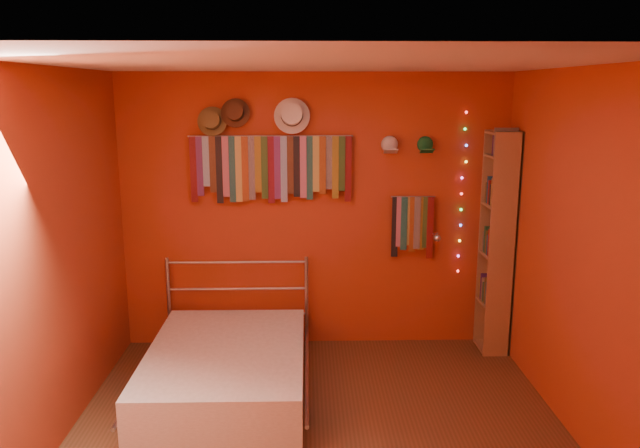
{
  "coord_description": "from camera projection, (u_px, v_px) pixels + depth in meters",
  "views": [
    {
      "loc": [
        -0.09,
        -3.82,
        2.35
      ],
      "look_at": [
        0.03,
        0.9,
        1.33
      ],
      "focal_mm": 35.0,
      "sensor_mm": 36.0,
      "label": 1
    }
  ],
  "objects": [
    {
      "name": "left_wall",
      "position": [
        42.0,
        268.0,
        3.92
      ],
      "size": [
        0.02,
        3.5,
        2.5
      ],
      "primitive_type": "cube",
      "color": "maroon",
      "rests_on": "ground"
    },
    {
      "name": "fairy_lights",
      "position": [
        462.0,
        194.0,
        5.63
      ],
      "size": [
        0.05,
        0.02,
        1.48
      ],
      "color": "#FF3333",
      "rests_on": "back_wall"
    },
    {
      "name": "small_tie_rack",
      "position": [
        413.0,
        223.0,
        5.65
      ],
      "size": [
        0.4,
        0.03,
        0.58
      ],
      "color": "#A5A5AA",
      "rests_on": "back_wall"
    },
    {
      "name": "back_wall",
      "position": [
        315.0,
        212.0,
        5.67
      ],
      "size": [
        3.5,
        0.02,
        2.5
      ],
      "primitive_type": "cube",
      "color": "maroon",
      "rests_on": "ground"
    },
    {
      "name": "bookshelf",
      "position": [
        501.0,
        242.0,
        5.55
      ],
      "size": [
        0.25,
        0.34,
        2.0
      ],
      "color": "#9A6845",
      "rests_on": "ground"
    },
    {
      "name": "cap_white",
      "position": [
        390.0,
        145.0,
        5.51
      ],
      "size": [
        0.16,
        0.21,
        0.16
      ],
      "color": "silver",
      "rests_on": "back_wall"
    },
    {
      "name": "fedora_olive",
      "position": [
        212.0,
        121.0,
        5.39
      ],
      "size": [
        0.26,
        0.14,
        0.25
      ],
      "rotation": [
        1.36,
        0.0,
        0.0
      ],
      "color": "brown",
      "rests_on": "back_wall"
    },
    {
      "name": "ground",
      "position": [
        319.0,
        443.0,
        4.23
      ],
      "size": [
        3.5,
        3.5,
        0.0
      ],
      "primitive_type": "plane",
      "color": "#55371D",
      "rests_on": "ground"
    },
    {
      "name": "tie_rack",
      "position": [
        271.0,
        166.0,
        5.51
      ],
      "size": [
        1.45,
        0.03,
        0.6
      ],
      "color": "#A5A5AA",
      "rests_on": "back_wall"
    },
    {
      "name": "reading_lamp",
      "position": [
        436.0,
        237.0,
        5.52
      ],
      "size": [
        0.07,
        0.29,
        0.09
      ],
      "color": "#A5A5AA",
      "rests_on": "back_wall"
    },
    {
      "name": "cap_green",
      "position": [
        425.0,
        145.0,
        5.51
      ],
      "size": [
        0.16,
        0.2,
        0.16
      ],
      "color": "#16672E",
      "rests_on": "back_wall"
    },
    {
      "name": "bed",
      "position": [
        227.0,
        368.0,
        4.9
      ],
      "size": [
        1.3,
        1.78,
        0.86
      ],
      "rotation": [
        0.0,
        0.0,
        -0.0
      ],
      "color": "#A5A5AA",
      "rests_on": "ground"
    },
    {
      "name": "fedora_brown",
      "position": [
        235.0,
        112.0,
        5.38
      ],
      "size": [
        0.25,
        0.14,
        0.25
      ],
      "rotation": [
        1.36,
        0.0,
        0.0
      ],
      "color": "#4D2D1B",
      "rests_on": "back_wall"
    },
    {
      "name": "right_wall",
      "position": [
        591.0,
        264.0,
        4.01
      ],
      "size": [
        0.02,
        3.5,
        2.5
      ],
      "primitive_type": "cube",
      "color": "maroon",
      "rests_on": "ground"
    },
    {
      "name": "fedora_white",
      "position": [
        292.0,
        115.0,
        5.39
      ],
      "size": [
        0.31,
        0.17,
        0.31
      ],
      "rotation": [
        1.36,
        0.0,
        0.0
      ],
      "color": "white",
      "rests_on": "back_wall"
    },
    {
      "name": "ceiling",
      "position": [
        319.0,
        63.0,
        3.7
      ],
      "size": [
        3.5,
        3.5,
        0.02
      ],
      "primitive_type": "cube",
      "color": "white",
      "rests_on": "back_wall"
    }
  ]
}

